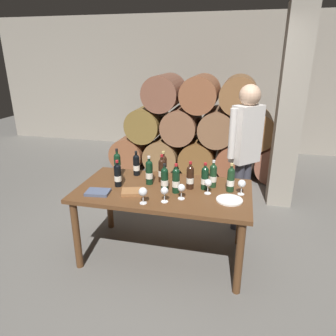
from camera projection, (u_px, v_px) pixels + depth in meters
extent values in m
plane|color=#66635E|center=(164.00, 254.00, 3.29)|extent=(14.00, 14.00, 0.00)
cube|color=gray|center=(211.00, 84.00, 6.63)|extent=(10.00, 0.24, 2.80)
cylinder|color=brown|center=(133.00, 150.00, 5.83)|extent=(0.60, 0.90, 0.60)
cylinder|color=brown|center=(165.00, 152.00, 5.69)|extent=(0.60, 0.90, 0.60)
cylinder|color=brown|center=(199.00, 155.00, 5.56)|extent=(0.60, 0.90, 0.60)
cylinder|color=brown|center=(234.00, 157.00, 5.42)|extent=(0.60, 0.90, 0.60)
cylinder|color=brown|center=(272.00, 160.00, 5.28)|extent=(0.60, 0.90, 0.60)
cylinder|color=brown|center=(148.00, 122.00, 5.57)|extent=(0.60, 0.90, 0.60)
cylinder|color=brown|center=(182.00, 124.00, 5.44)|extent=(0.60, 0.90, 0.60)
cylinder|color=brown|center=(218.00, 126.00, 5.30)|extent=(0.60, 0.90, 0.60)
cylinder|color=brown|center=(256.00, 128.00, 5.16)|extent=(0.60, 0.90, 0.60)
cylinder|color=brown|center=(165.00, 92.00, 5.31)|extent=(0.60, 0.90, 0.60)
cylinder|color=brown|center=(201.00, 93.00, 5.18)|extent=(0.60, 0.90, 0.60)
cylinder|color=brown|center=(239.00, 94.00, 5.04)|extent=(0.60, 0.90, 0.60)
cube|color=gray|center=(290.00, 112.00, 4.02)|extent=(0.32, 0.32, 2.60)
cube|color=brown|center=(163.00, 191.00, 3.03)|extent=(1.70, 0.90, 0.04)
cylinder|color=brown|center=(77.00, 235.00, 2.98)|extent=(0.07, 0.07, 0.72)
cylinder|color=brown|center=(239.00, 258.00, 2.64)|extent=(0.07, 0.07, 0.72)
cylinder|color=brown|center=(109.00, 200.00, 3.69)|extent=(0.07, 0.07, 0.72)
cylinder|color=brown|center=(241.00, 215.00, 3.35)|extent=(0.07, 0.07, 0.72)
cylinder|color=black|center=(136.00, 167.00, 3.35)|extent=(0.07, 0.07, 0.19)
sphere|color=black|center=(136.00, 158.00, 3.32)|extent=(0.07, 0.07, 0.07)
cylinder|color=black|center=(136.00, 156.00, 3.31)|extent=(0.03, 0.03, 0.06)
cylinder|color=black|center=(136.00, 152.00, 3.29)|extent=(0.03, 0.03, 0.02)
cylinder|color=silver|center=(137.00, 168.00, 3.35)|extent=(0.07, 0.07, 0.06)
cylinder|color=black|center=(165.00, 181.00, 2.96)|extent=(0.07, 0.07, 0.20)
sphere|color=black|center=(165.00, 171.00, 2.92)|extent=(0.07, 0.07, 0.07)
cylinder|color=black|center=(165.00, 169.00, 2.91)|extent=(0.03, 0.03, 0.06)
cylinder|color=black|center=(164.00, 165.00, 2.90)|extent=(0.03, 0.03, 0.02)
cylinder|color=silver|center=(165.00, 182.00, 2.96)|extent=(0.07, 0.07, 0.06)
cylinder|color=black|center=(162.00, 172.00, 3.17)|extent=(0.07, 0.07, 0.21)
sphere|color=black|center=(162.00, 162.00, 3.13)|extent=(0.07, 0.07, 0.07)
cylinder|color=black|center=(162.00, 160.00, 3.13)|extent=(0.03, 0.03, 0.06)
cylinder|color=#B21E23|center=(162.00, 156.00, 3.11)|extent=(0.03, 0.03, 0.02)
cylinder|color=silver|center=(162.00, 173.00, 3.18)|extent=(0.07, 0.07, 0.06)
cylinder|color=black|center=(149.00, 174.00, 3.11)|extent=(0.07, 0.07, 0.21)
sphere|color=black|center=(149.00, 164.00, 3.08)|extent=(0.07, 0.07, 0.07)
cylinder|color=black|center=(149.00, 161.00, 3.07)|extent=(0.03, 0.03, 0.07)
cylinder|color=silver|center=(149.00, 157.00, 3.05)|extent=(0.03, 0.03, 0.02)
cylinder|color=silver|center=(149.00, 175.00, 3.12)|extent=(0.07, 0.07, 0.06)
cylinder|color=#19381E|center=(231.00, 182.00, 2.95)|extent=(0.07, 0.07, 0.20)
sphere|color=#19381E|center=(231.00, 171.00, 2.91)|extent=(0.07, 0.07, 0.07)
cylinder|color=#19381E|center=(232.00, 169.00, 2.90)|extent=(0.03, 0.03, 0.06)
cylinder|color=tan|center=(232.00, 164.00, 2.89)|extent=(0.03, 0.03, 0.02)
cylinder|color=silver|center=(231.00, 183.00, 2.95)|extent=(0.07, 0.07, 0.06)
cylinder|color=black|center=(176.00, 182.00, 2.92)|extent=(0.07, 0.07, 0.20)
sphere|color=black|center=(176.00, 172.00, 2.88)|extent=(0.07, 0.07, 0.07)
cylinder|color=black|center=(176.00, 169.00, 2.88)|extent=(0.03, 0.03, 0.06)
cylinder|color=#B21E23|center=(176.00, 165.00, 2.86)|extent=(0.03, 0.03, 0.02)
cylinder|color=silver|center=(176.00, 183.00, 2.93)|extent=(0.07, 0.07, 0.06)
cylinder|color=black|center=(163.00, 168.00, 3.28)|extent=(0.07, 0.07, 0.21)
sphere|color=black|center=(163.00, 159.00, 3.24)|extent=(0.07, 0.07, 0.07)
cylinder|color=black|center=(163.00, 156.00, 3.23)|extent=(0.03, 0.03, 0.06)
cylinder|color=tan|center=(163.00, 152.00, 3.22)|extent=(0.03, 0.03, 0.02)
cylinder|color=silver|center=(163.00, 169.00, 3.28)|extent=(0.07, 0.07, 0.06)
cylinder|color=#19381E|center=(213.00, 178.00, 3.05)|extent=(0.07, 0.07, 0.20)
sphere|color=#19381E|center=(213.00, 168.00, 3.01)|extent=(0.07, 0.07, 0.07)
cylinder|color=#19381E|center=(214.00, 165.00, 3.01)|extent=(0.03, 0.03, 0.06)
cylinder|color=silver|center=(214.00, 161.00, 2.99)|extent=(0.03, 0.03, 0.02)
cylinder|color=silver|center=(213.00, 179.00, 3.05)|extent=(0.07, 0.07, 0.06)
cylinder|color=black|center=(118.00, 177.00, 3.07)|extent=(0.07, 0.07, 0.19)
sphere|color=black|center=(117.00, 168.00, 3.03)|extent=(0.07, 0.07, 0.07)
cylinder|color=black|center=(117.00, 165.00, 3.02)|extent=(0.03, 0.03, 0.06)
cylinder|color=#B21E23|center=(117.00, 161.00, 3.01)|extent=(0.03, 0.03, 0.02)
cylinder|color=silver|center=(118.00, 178.00, 3.07)|extent=(0.07, 0.07, 0.06)
cylinder|color=black|center=(118.00, 167.00, 3.31)|extent=(0.07, 0.07, 0.22)
sphere|color=black|center=(117.00, 157.00, 3.27)|extent=(0.07, 0.07, 0.07)
cylinder|color=black|center=(117.00, 154.00, 3.26)|extent=(0.03, 0.03, 0.07)
cylinder|color=black|center=(117.00, 150.00, 3.24)|extent=(0.03, 0.03, 0.02)
cylinder|color=silver|center=(118.00, 168.00, 3.31)|extent=(0.07, 0.07, 0.07)
cylinder|color=black|center=(190.00, 179.00, 3.01)|extent=(0.07, 0.07, 0.20)
sphere|color=black|center=(190.00, 169.00, 2.97)|extent=(0.07, 0.07, 0.07)
cylinder|color=black|center=(190.00, 167.00, 2.97)|extent=(0.03, 0.03, 0.06)
cylinder|color=#B21E23|center=(191.00, 163.00, 2.95)|extent=(0.03, 0.03, 0.02)
cylinder|color=silver|center=(190.00, 180.00, 3.01)|extent=(0.07, 0.07, 0.06)
cylinder|color=black|center=(205.00, 180.00, 3.00)|extent=(0.07, 0.07, 0.19)
sphere|color=black|center=(205.00, 170.00, 2.96)|extent=(0.07, 0.07, 0.07)
cylinder|color=black|center=(205.00, 168.00, 2.95)|extent=(0.03, 0.03, 0.06)
cylinder|color=#B21E23|center=(205.00, 164.00, 2.94)|extent=(0.03, 0.03, 0.02)
cylinder|color=silver|center=(205.00, 181.00, 3.00)|extent=(0.07, 0.07, 0.06)
cylinder|color=white|center=(181.00, 199.00, 2.82)|extent=(0.06, 0.06, 0.00)
cylinder|color=white|center=(181.00, 195.00, 2.81)|extent=(0.01, 0.01, 0.07)
sphere|color=white|center=(181.00, 188.00, 2.79)|extent=(0.07, 0.07, 0.07)
cylinder|color=white|center=(143.00, 203.00, 2.74)|extent=(0.06, 0.06, 0.00)
cylinder|color=white|center=(143.00, 199.00, 2.72)|extent=(0.01, 0.01, 0.07)
sphere|color=white|center=(143.00, 192.00, 2.70)|extent=(0.08, 0.08, 0.08)
cylinder|color=white|center=(208.00, 193.00, 2.93)|extent=(0.06, 0.06, 0.00)
cylinder|color=white|center=(208.00, 190.00, 2.91)|extent=(0.01, 0.01, 0.07)
sphere|color=white|center=(208.00, 183.00, 2.89)|extent=(0.07, 0.07, 0.07)
cylinder|color=white|center=(165.00, 202.00, 2.76)|extent=(0.06, 0.06, 0.00)
cylinder|color=white|center=(165.00, 198.00, 2.75)|extent=(0.01, 0.01, 0.07)
sphere|color=white|center=(164.00, 191.00, 2.73)|extent=(0.07, 0.07, 0.07)
cylinder|color=white|center=(118.00, 179.00, 3.25)|extent=(0.06, 0.06, 0.00)
cylinder|color=white|center=(118.00, 176.00, 3.24)|extent=(0.01, 0.01, 0.07)
sphere|color=white|center=(118.00, 170.00, 3.22)|extent=(0.07, 0.07, 0.07)
cylinder|color=white|center=(241.00, 194.00, 2.91)|extent=(0.06, 0.06, 0.00)
cylinder|color=white|center=(241.00, 190.00, 2.90)|extent=(0.01, 0.01, 0.07)
sphere|color=white|center=(242.00, 184.00, 2.88)|extent=(0.07, 0.07, 0.07)
cube|color=#4C5670|center=(98.00, 192.00, 2.92)|extent=(0.24, 0.18, 0.03)
cube|color=#936038|center=(133.00, 192.00, 2.94)|extent=(0.26, 0.22, 0.03)
cylinder|color=white|center=(229.00, 200.00, 2.79)|extent=(0.24, 0.24, 0.01)
cylinder|color=#383842|center=(244.00, 194.00, 3.69)|extent=(0.11, 0.11, 0.85)
cylinder|color=#383842|center=(237.00, 197.00, 3.63)|extent=(0.11, 0.11, 0.85)
cube|color=silver|center=(246.00, 134.00, 3.40)|extent=(0.35, 0.35, 0.64)
cylinder|color=silver|center=(260.00, 129.00, 3.49)|extent=(0.08, 0.08, 0.54)
cylinder|color=silver|center=(232.00, 134.00, 3.29)|extent=(0.08, 0.08, 0.54)
sphere|color=tan|center=(250.00, 95.00, 3.25)|extent=(0.23, 0.23, 0.23)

